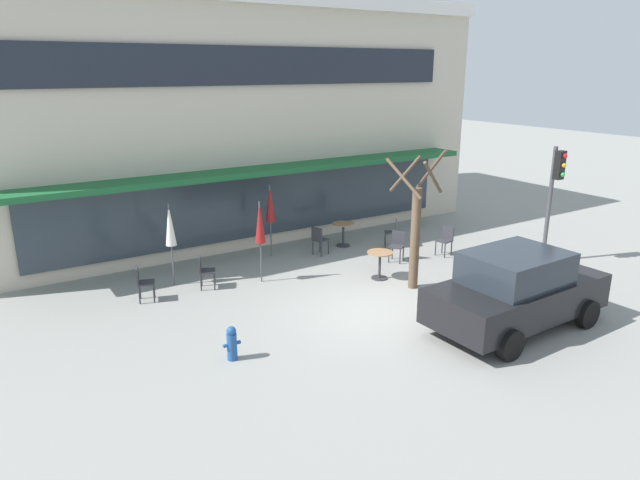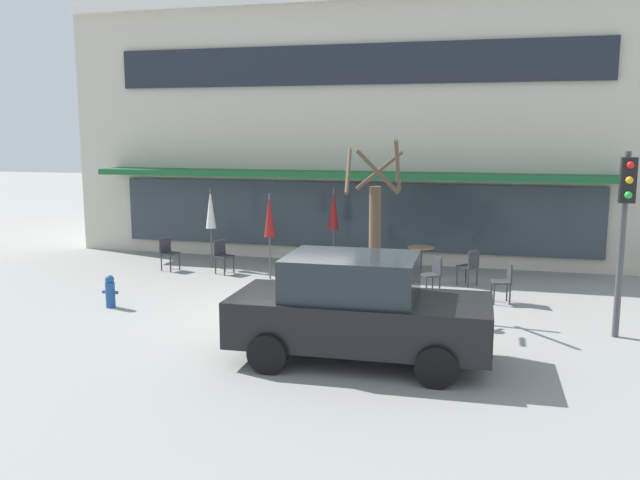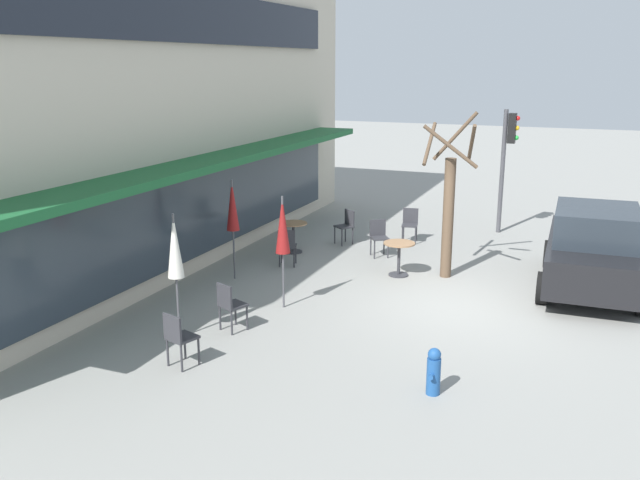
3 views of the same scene
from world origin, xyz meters
TOP-DOWN VIEW (x-y plane):
  - ground_plane at (0.00, 0.00)m, footprint 80.00×80.00m
  - building_facade at (0.00, 9.97)m, footprint 17.31×9.10m
  - cafe_table_near_wall at (1.39, 1.67)m, footprint 0.70×0.70m
  - cafe_table_streetside at (2.24, 4.63)m, footprint 0.70×0.70m
  - patio_umbrella_green_folded at (-0.19, 4.95)m, footprint 0.28×0.28m
  - patio_umbrella_cream_folded at (-1.42, 3.18)m, footprint 0.28×0.28m
  - patio_umbrella_corner_open at (-3.48, 4.20)m, footprint 0.28×0.28m
  - cafe_chair_0 at (-2.88, 3.54)m, footprint 0.53×0.53m
  - cafe_chair_1 at (1.09, 4.27)m, footprint 0.50×0.50m
  - cafe_chair_2 at (3.54, 3.70)m, footprint 0.56×0.56m
  - cafe_chair_3 at (4.34, 2.21)m, footprint 0.46×0.46m
  - cafe_chair_4 at (-4.46, 3.54)m, footprint 0.50×0.50m
  - cafe_chair_5 at (2.74, 2.57)m, footprint 0.55×0.55m
  - parked_sedan at (1.98, -2.32)m, footprint 4.24×2.10m
  - street_tree at (1.71, 0.68)m, footprint 1.23×1.19m
  - traffic_light_pole at (6.32, 0.08)m, footprint 0.26×0.44m
  - fire_hydrant at (-3.84, -0.33)m, footprint 0.36×0.20m

SIDE VIEW (x-z plane):
  - ground_plane at x=0.00m, z-range 0.00..0.00m
  - fire_hydrant at x=-3.84m, z-range 0.00..0.71m
  - cafe_table_near_wall at x=1.39m, z-range 0.14..0.90m
  - cafe_table_streetside at x=2.24m, z-range 0.14..0.90m
  - cafe_chair_0 at x=-2.88m, z-range 0.08..0.97m
  - cafe_chair_1 at x=1.09m, z-range 0.08..0.97m
  - cafe_chair_2 at x=3.54m, z-range 0.08..0.97m
  - cafe_chair_3 at x=4.34m, z-range 0.08..0.97m
  - cafe_chair_4 at x=-4.46m, z-range 0.08..0.97m
  - cafe_chair_5 at x=2.74m, z-range 0.08..0.97m
  - parked_sedan at x=1.98m, z-range 0.00..1.76m
  - street_tree at x=1.71m, z-range -0.19..3.42m
  - patio_umbrella_green_folded at x=-0.19m, z-range 0.53..2.73m
  - patio_umbrella_cream_folded at x=-1.42m, z-range 0.53..2.73m
  - patio_umbrella_corner_open at x=-3.48m, z-range 0.53..2.73m
  - traffic_light_pole at x=6.32m, z-range 0.60..4.00m
  - building_facade at x=0.00m, z-range 0.00..7.72m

